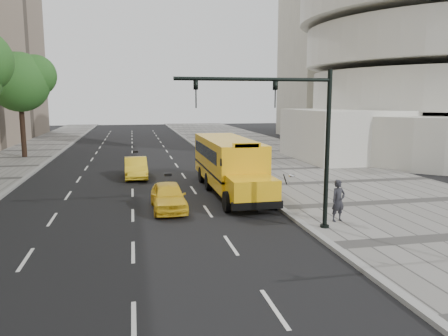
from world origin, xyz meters
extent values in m
plane|color=black|center=(0.00, 0.00, 0.00)|extent=(140.00, 140.00, 0.00)
cube|color=gray|center=(12.00, 0.00, 0.07)|extent=(12.00, 140.00, 0.15)
cube|color=gray|center=(6.00, 0.00, 0.07)|extent=(0.30, 140.00, 0.15)
cube|color=gray|center=(-8.00, 0.00, 0.07)|extent=(0.30, 140.00, 0.15)
cylinder|color=silver|center=(30.00, 14.00, 2.00)|extent=(32.00, 32.00, 4.00)
cylinder|color=silver|center=(30.00, 14.00, 6.10)|extent=(26.00, 26.00, 3.60)
cube|color=beige|center=(28.00, 34.00, 17.50)|extent=(14.00, 12.00, 35.00)
cube|color=silver|center=(17.00, 10.00, 2.20)|extent=(8.00, 10.00, 4.40)
cylinder|color=black|center=(-10.50, 17.02, 3.02)|extent=(0.44, 0.44, 6.03)
sphere|color=#22541C|center=(-10.50, 17.02, 6.79)|extent=(5.22, 5.22, 5.22)
sphere|color=#22541C|center=(-9.19, 17.32, 7.39)|extent=(3.66, 3.66, 3.66)
sphere|color=#22541C|center=(-11.54, 16.62, 6.39)|extent=(3.39, 3.39, 3.39)
cube|color=yellow|center=(4.50, -0.13, 1.77)|extent=(2.50, 9.00, 2.45)
cube|color=yellow|center=(4.50, -5.63, 1.10)|extent=(2.20, 2.00, 1.10)
cube|color=black|center=(4.50, -6.51, 0.55)|extent=(2.38, 0.25, 0.35)
cube|color=black|center=(4.50, -0.13, 1.25)|extent=(2.52, 9.00, 0.12)
cube|color=black|center=(4.50, -4.57, 2.25)|extent=(2.05, 0.10, 0.90)
cube|color=black|center=(4.50, 0.37, 2.25)|extent=(2.52, 7.50, 0.70)
cube|color=yellow|center=(4.50, -4.58, 3.05)|extent=(1.40, 0.12, 0.28)
ellipsoid|color=silver|center=(6.02, -7.03, 1.90)|extent=(0.32, 0.32, 0.14)
cylinder|color=black|center=(5.78, -6.81, 1.70)|extent=(0.36, 0.47, 0.58)
cylinder|color=black|center=(3.37, -5.33, 0.50)|extent=(0.30, 1.00, 1.00)
cylinder|color=black|center=(5.63, -5.33, 0.50)|extent=(0.30, 1.00, 1.00)
cylinder|color=black|center=(3.37, -0.13, 0.50)|extent=(0.30, 1.00, 1.00)
cylinder|color=black|center=(5.63, -0.13, 0.50)|extent=(0.30, 1.00, 1.00)
cylinder|color=black|center=(3.37, 2.37, 0.50)|extent=(0.30, 1.00, 1.00)
cylinder|color=black|center=(5.63, 2.37, 0.50)|extent=(0.30, 1.00, 1.00)
imported|color=yellow|center=(0.69, -4.36, 0.67)|extent=(1.63, 3.94, 1.34)
imported|color=yellow|center=(-0.74, 4.86, 0.69)|extent=(1.52, 4.22, 1.38)
imported|color=#25252B|center=(7.52, -8.33, 1.04)|extent=(0.73, 0.56, 1.78)
cylinder|color=black|center=(6.60, -9.05, 3.20)|extent=(0.18, 0.18, 6.40)
cylinder|color=black|center=(6.60, -9.05, 0.12)|extent=(0.36, 0.36, 0.25)
cylinder|color=black|center=(3.60, -9.05, 6.00)|extent=(6.00, 0.14, 0.14)
imported|color=black|center=(4.40, -9.05, 5.45)|extent=(0.16, 0.20, 1.00)
imported|color=black|center=(1.40, -9.05, 5.45)|extent=(0.16, 0.20, 1.00)
camera|label=1|loc=(-0.88, -24.91, 5.26)|focal=35.00mm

